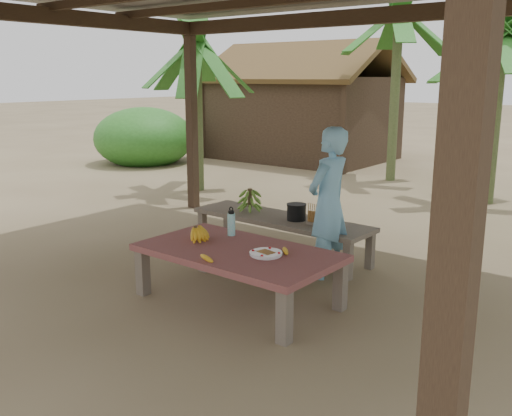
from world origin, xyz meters
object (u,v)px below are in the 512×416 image
Objects in this scene: water_flask at (231,223)px; cooking_pot at (296,212)px; bench at (280,222)px; plate at (266,254)px; woman at (328,203)px; work_table at (238,256)px; ripe_banana_bunch at (195,232)px.

water_flask is 1.06m from cooking_pot.
water_flask is at bearing -79.40° from bench.
woman is at bearing 91.83° from plate.
cooking_pot is at bearing 1.52° from bench.
work_table is at bearing -67.85° from bench.
plate is at bearing -66.29° from cooking_pot.
plate is at bearing 1.11° from ripe_banana_bunch.
water_flask is (0.17, 0.33, 0.04)m from ripe_banana_bunch.
cooking_pot reaches higher than work_table.
bench is 1.40m from ripe_banana_bunch.
cooking_pot is (0.05, 1.06, -0.08)m from water_flask.
bench is at bearing 89.77° from ripe_banana_bunch.
work_table is at bearing -42.72° from water_flask.
bench is 1.60m from plate.
plate is 1.13m from woman.
water_flask reaches higher than bench.
work_table is at bearing -78.02° from cooking_pot.
work_table is 7.35× the size of ripe_banana_bunch.
woman is (0.78, -0.27, 0.37)m from bench.
work_table reaches higher than bench.
woman is at bearing 54.65° from ripe_banana_bunch.
woman reaches higher than bench.
ripe_banana_bunch reaches higher than work_table.
water_flask is at bearing 138.00° from work_table.
water_flask is (0.16, -1.06, 0.22)m from bench.
water_flask is 1.01m from woman.
ripe_banana_bunch is 1.38m from woman.
cooking_pot is (-0.60, 1.37, 0.02)m from plate.
cooking_pot is (0.22, 1.39, -0.04)m from ripe_banana_bunch.
ripe_banana_bunch is at bearing -178.89° from plate.
ripe_banana_bunch is 1.40m from cooking_pot.
water_flask reaches higher than plate.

